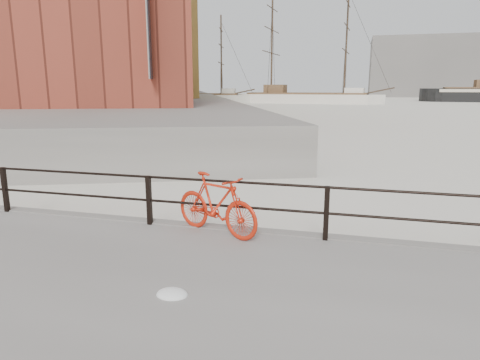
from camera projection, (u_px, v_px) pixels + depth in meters
The scene contains 14 objects.
ground at pixel (325, 255), 8.00m from camera, with size 400.00×400.00×0.00m, color white.
far_quay at pixel (149, 98), 85.88m from camera, with size 24.00×150.00×1.80m, color gray.
guardrail at pixel (326, 213), 7.68m from camera, with size 28.00×0.10×1.00m, color black, non-canonical shape.
bicycle at pixel (216, 204), 7.98m from camera, with size 1.92×0.29×1.16m, color red.
snow_mounds at pixel (471, 298), 5.33m from camera, with size 21.40×2.32×0.36m.
schooner_mid at pixel (306, 103), 82.08m from camera, with size 30.69×12.99×21.92m, color beige, non-canonical shape.
schooner_left at pixel (196, 103), 83.25m from camera, with size 22.13×10.06×17.03m, color beige, non-canonical shape.
workboat_near at pixel (107, 119), 41.77m from camera, with size 11.98×3.99×7.00m, color black, non-canonical shape.
workboat_far at pixel (73, 111), 54.54m from camera, with size 12.07×4.17×7.00m, color black, non-canonical shape.
apartment_mustard at pixel (104, 3), 51.08m from camera, with size 22.00×15.00×22.20m, color gold.
apartment_cream at pixel (129, 31), 73.50m from camera, with size 20.00×15.00×21.20m, color beige.
apartment_grey at pixel (142, 39), 94.62m from camera, with size 22.00×15.00×23.20m, color #A2A19C.
apartment_brick at pixel (150, 52), 117.14m from camera, with size 24.00×15.00×21.20m, color brown.
industrial_west at pixel (424, 67), 133.10m from camera, with size 32.00×18.00×18.00m, color gray.
Camera 1 is at (0.41, -7.67, 3.07)m, focal length 32.00 mm.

